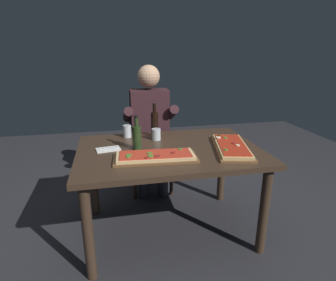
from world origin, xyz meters
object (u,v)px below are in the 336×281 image
at_px(dining_table, 169,160).
at_px(tumbler_near_camera, 156,134).
at_px(pizza_rectangular_front, 155,157).
at_px(oil_bottle_amber, 137,137).
at_px(pizza_rectangular_left, 231,147).
at_px(tumbler_far_side, 127,131).
at_px(seated_diner, 150,125).
at_px(wine_bottle_dark, 155,123).
at_px(diner_chair, 149,145).

bearing_deg(dining_table, tumbler_near_camera, 104.40).
relative_size(pizza_rectangular_front, oil_bottle_amber, 2.26).
distance_m(dining_table, oil_bottle_amber, 0.32).
relative_size(pizza_rectangular_left, oil_bottle_amber, 2.37).
distance_m(tumbler_far_side, seated_diner, 0.45).
xyz_separation_m(wine_bottle_dark, tumbler_far_side, (-0.24, 0.02, -0.06)).
relative_size(pizza_rectangular_front, seated_diner, 0.45).
distance_m(dining_table, diner_chair, 0.87).
height_order(wine_bottle_dark, diner_chair, wine_bottle_dark).
distance_m(pizza_rectangular_front, pizza_rectangular_left, 0.61).
xyz_separation_m(dining_table, seated_diner, (-0.04, 0.74, 0.10)).
bearing_deg(tumbler_far_side, tumbler_near_camera, -27.87).
bearing_deg(diner_chair, wine_bottle_dark, -91.75).
xyz_separation_m(dining_table, diner_chair, (-0.04, 0.86, -0.16)).
bearing_deg(oil_bottle_amber, dining_table, -8.19).
height_order(tumbler_far_side, seated_diner, seated_diner).
distance_m(pizza_rectangular_front, tumbler_far_side, 0.58).
bearing_deg(wine_bottle_dark, tumbler_far_side, 176.42).
height_order(oil_bottle_amber, tumbler_far_side, oil_bottle_amber).
bearing_deg(seated_diner, pizza_rectangular_front, -96.11).
xyz_separation_m(dining_table, pizza_rectangular_left, (0.47, -0.11, 0.11)).
bearing_deg(dining_table, pizza_rectangular_front, -126.05).
relative_size(pizza_rectangular_front, tumbler_near_camera, 6.23).
xyz_separation_m(pizza_rectangular_left, tumbler_near_camera, (-0.53, 0.35, 0.03)).
xyz_separation_m(pizza_rectangular_left, diner_chair, (-0.51, 0.97, -0.27)).
height_order(diner_chair, seated_diner, seated_diner).
distance_m(tumbler_near_camera, diner_chair, 0.68).
distance_m(wine_bottle_dark, tumbler_far_side, 0.25).
bearing_deg(seated_diner, tumbler_far_side, -124.68).
height_order(pizza_rectangular_front, diner_chair, diner_chair).
xyz_separation_m(dining_table, tumbler_far_side, (-0.30, 0.37, 0.15)).
relative_size(oil_bottle_amber, seated_diner, 0.20).
height_order(pizza_rectangular_front, wine_bottle_dark, wine_bottle_dark).
distance_m(pizza_rectangular_front, wine_bottle_dark, 0.56).
relative_size(pizza_rectangular_left, tumbler_far_side, 5.88).
distance_m(oil_bottle_amber, tumbler_near_camera, 0.28).
bearing_deg(oil_bottle_amber, tumbler_near_camera, 48.41).
xyz_separation_m(tumbler_near_camera, tumbler_far_side, (-0.23, 0.12, 0.01)).
relative_size(pizza_rectangular_left, tumbler_near_camera, 6.54).
relative_size(wine_bottle_dark, oil_bottle_amber, 1.11).
bearing_deg(seated_diner, diner_chair, 90.00).
bearing_deg(pizza_rectangular_left, pizza_rectangular_front, -172.16).
bearing_deg(tumbler_far_side, pizza_rectangular_left, -31.99).
bearing_deg(tumbler_near_camera, tumbler_far_side, 152.13).
height_order(oil_bottle_amber, tumbler_near_camera, oil_bottle_amber).
bearing_deg(pizza_rectangular_front, wine_bottle_dark, 81.22).
distance_m(pizza_rectangular_left, tumbler_near_camera, 0.63).
height_order(pizza_rectangular_left, wine_bottle_dark, wine_bottle_dark).
bearing_deg(diner_chair, dining_table, -87.23).
bearing_deg(tumbler_far_side, pizza_rectangular_front, -74.41).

